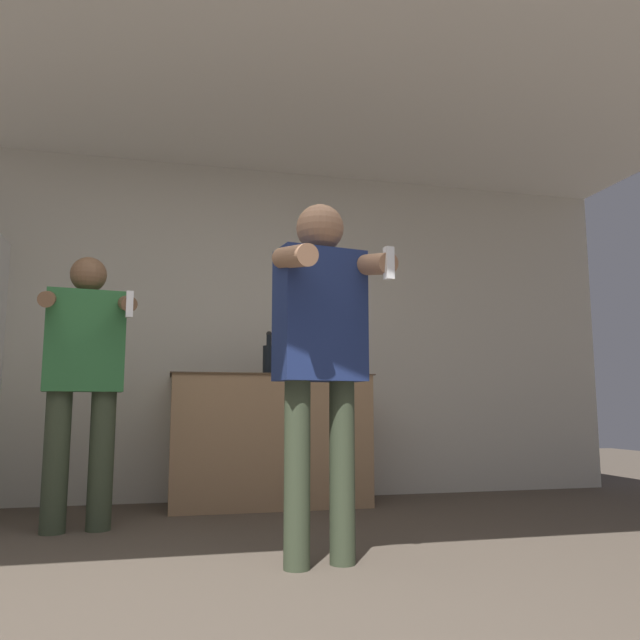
# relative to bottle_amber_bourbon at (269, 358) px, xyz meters

# --- Properties ---
(ground_plane) EXTENTS (14.00, 14.00, 0.00)m
(ground_plane) POSITION_rel_bottle_amber_bourbon_xyz_m (-0.57, -2.31, -1.02)
(ground_plane) COLOR #4C4238
(wall_back) EXTENTS (7.00, 0.06, 2.55)m
(wall_back) POSITION_rel_bottle_amber_bourbon_xyz_m (-0.57, 0.41, 0.25)
(wall_back) COLOR beige
(wall_back) RESTS_ON ground_plane
(ceiling_slab) EXTENTS (7.00, 3.21, 0.05)m
(ceiling_slab) POSITION_rel_bottle_amber_bourbon_xyz_m (-0.57, -0.97, 1.55)
(ceiling_slab) COLOR silver
(ceiling_slab) RESTS_ON wall_back
(counter) EXTENTS (1.39, 0.62, 0.91)m
(counter) POSITION_rel_bottle_amber_bourbon_xyz_m (0.02, 0.08, -0.57)
(counter) COLOR #997551
(counter) RESTS_ON ground_plane
(bottle_amber_bourbon) EXTENTS (0.09, 0.09, 0.31)m
(bottle_amber_bourbon) POSITION_rel_bottle_amber_bourbon_xyz_m (0.00, 0.00, 0.00)
(bottle_amber_bourbon) COLOR black
(bottle_amber_bourbon) RESTS_ON counter
(bottle_short_whiskey) EXTENTS (0.08, 0.08, 0.26)m
(bottle_short_whiskey) POSITION_rel_bottle_amber_bourbon_xyz_m (0.24, 0.00, -0.02)
(bottle_short_whiskey) COLOR #563314
(bottle_short_whiskey) RESTS_ON counter
(bottle_green_wine) EXTENTS (0.07, 0.07, 0.29)m
(bottle_green_wine) POSITION_rel_bottle_amber_bourbon_xyz_m (0.47, 0.00, -0.01)
(bottle_green_wine) COLOR #194723
(bottle_green_wine) RESTS_ON counter
(person_woman_foreground) EXTENTS (0.52, 0.48, 1.61)m
(person_woman_foreground) POSITION_rel_bottle_amber_bourbon_xyz_m (-0.02, -1.65, -0.04)
(person_woman_foreground) COLOR #38422D
(person_woman_foreground) RESTS_ON ground_plane
(person_man_side) EXTENTS (0.54, 0.56, 1.55)m
(person_man_side) POSITION_rel_bottle_amber_bourbon_xyz_m (-1.15, -0.60, -0.13)
(person_man_side) COLOR #38422D
(person_man_side) RESTS_ON ground_plane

